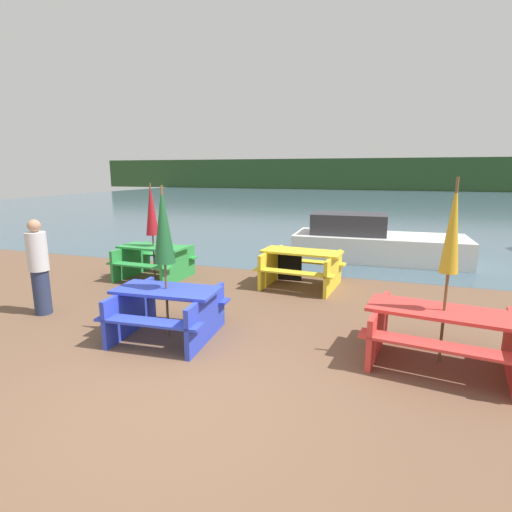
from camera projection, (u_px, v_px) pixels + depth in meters
ground_plane at (175, 400)px, 4.34m from camera, size 60.00×60.00×0.00m
water at (364, 201)px, 32.87m from camera, size 60.00×50.00×0.00m
far_treeline at (375, 174)px, 50.99m from camera, size 80.00×1.60×4.00m
picnic_table_blue at (167, 308)px, 5.94m from camera, size 1.60×1.47×0.75m
picnic_table_red at (442, 330)px, 5.09m from camera, size 2.02×1.62×0.72m
picnic_table_green at (154, 259)px, 9.18m from camera, size 1.61×1.44×0.76m
picnic_table_yellow at (301, 265)px, 8.53m from camera, size 1.77×1.52×0.78m
umbrella_darkgreen at (163, 226)px, 5.68m from camera, size 0.31×0.31×2.25m
umbrella_crimson at (151, 210)px, 8.94m from camera, size 0.28×0.28×2.19m
umbrella_gold at (453, 229)px, 4.82m from camera, size 0.22×0.22×2.38m
boat at (373, 243)px, 11.16m from camera, size 4.67×1.92×1.27m
person at (39, 267)px, 6.81m from camera, size 0.33×0.33×1.65m
signboard at (290, 264)px, 9.06m from camera, size 0.55×0.08×0.75m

